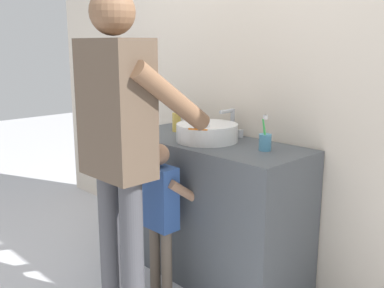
{
  "coord_description": "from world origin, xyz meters",
  "views": [
    {
      "loc": [
        1.89,
        -1.68,
        1.48
      ],
      "look_at": [
        0.0,
        0.15,
        0.89
      ],
      "focal_mm": 41.81,
      "sensor_mm": 36.0,
      "label": 1
    }
  ],
  "objects_px": {
    "toothbrush_cup": "(265,141)",
    "adult_parent": "(119,130)",
    "child_toddler": "(161,206)",
    "soap_bottle": "(177,122)"
  },
  "relations": [
    {
      "from": "toothbrush_cup",
      "to": "child_toddler",
      "type": "bearing_deg",
      "value": -132.78
    },
    {
      "from": "soap_bottle",
      "to": "toothbrush_cup",
      "type": "bearing_deg",
      "value": -1.66
    },
    {
      "from": "adult_parent",
      "to": "soap_bottle",
      "type": "bearing_deg",
      "value": 117.11
    },
    {
      "from": "toothbrush_cup",
      "to": "child_toddler",
      "type": "distance_m",
      "value": 0.71
    },
    {
      "from": "soap_bottle",
      "to": "adult_parent",
      "type": "distance_m",
      "value": 0.83
    },
    {
      "from": "toothbrush_cup",
      "to": "child_toddler",
      "type": "height_order",
      "value": "toothbrush_cup"
    },
    {
      "from": "toothbrush_cup",
      "to": "soap_bottle",
      "type": "bearing_deg",
      "value": 178.34
    },
    {
      "from": "soap_bottle",
      "to": "child_toddler",
      "type": "height_order",
      "value": "soap_bottle"
    },
    {
      "from": "soap_bottle",
      "to": "adult_parent",
      "type": "xyz_separation_m",
      "value": [
        0.38,
        -0.74,
        0.09
      ]
    },
    {
      "from": "toothbrush_cup",
      "to": "adult_parent",
      "type": "relative_size",
      "value": 0.12
    }
  ]
}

